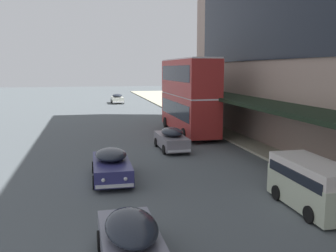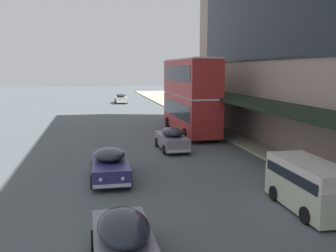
{
  "view_description": "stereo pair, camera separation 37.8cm",
  "coord_description": "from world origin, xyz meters",
  "px_view_note": "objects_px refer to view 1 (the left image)",
  "views": [
    {
      "loc": [
        -4.75,
        -2.47,
        5.61
      ],
      "look_at": [
        0.37,
        20.87,
        1.95
      ],
      "focal_mm": 40.0,
      "sensor_mm": 36.0,
      "label": 1
    },
    {
      "loc": [
        -4.38,
        -2.55,
        5.61
      ],
      "look_at": [
        0.37,
        20.87,
        1.95
      ],
      "focal_mm": 40.0,
      "sensor_mm": 36.0,
      "label": 2
    }
  ],
  "objects_px": {
    "sedan_second_near": "(117,99)",
    "sedan_oncoming_front": "(132,245)",
    "sedan_trailing_mid": "(171,139)",
    "sedan_lead_mid": "(111,165)",
    "transit_bus_kerbside_front": "(188,94)",
    "vw_van": "(311,182)"
  },
  "relations": [
    {
      "from": "sedan_oncoming_front",
      "to": "transit_bus_kerbside_front",
      "type": "bearing_deg",
      "value": 70.73
    },
    {
      "from": "transit_bus_kerbside_front",
      "to": "vw_van",
      "type": "xyz_separation_m",
      "value": [
        0.11,
        -18.26,
        -2.38
      ]
    },
    {
      "from": "vw_van",
      "to": "sedan_trailing_mid",
      "type": "bearing_deg",
      "value": 104.27
    },
    {
      "from": "transit_bus_kerbside_front",
      "to": "sedan_oncoming_front",
      "type": "distance_m",
      "value": 22.97
    },
    {
      "from": "sedan_trailing_mid",
      "to": "sedan_oncoming_front",
      "type": "distance_m",
      "value": 15.9
    },
    {
      "from": "sedan_second_near",
      "to": "sedan_oncoming_front",
      "type": "distance_m",
      "value": 52.12
    },
    {
      "from": "sedan_second_near",
      "to": "sedan_lead_mid",
      "type": "distance_m",
      "value": 43.12
    },
    {
      "from": "sedan_oncoming_front",
      "to": "sedan_lead_mid",
      "type": "relative_size",
      "value": 1.07
    },
    {
      "from": "sedan_oncoming_front",
      "to": "sedan_lead_mid",
      "type": "xyz_separation_m",
      "value": [
        0.03,
        9.03,
        0.0
      ]
    },
    {
      "from": "transit_bus_kerbside_front",
      "to": "sedan_lead_mid",
      "type": "distance_m",
      "value": 14.83
    },
    {
      "from": "sedan_second_near",
      "to": "sedan_lead_mid",
      "type": "xyz_separation_m",
      "value": [
        -3.85,
        -42.95,
        -0.01
      ]
    },
    {
      "from": "transit_bus_kerbside_front",
      "to": "sedan_trailing_mid",
      "type": "xyz_separation_m",
      "value": [
        -2.93,
        -6.31,
        -2.7
      ]
    },
    {
      "from": "sedan_oncoming_front",
      "to": "vw_van",
      "type": "bearing_deg",
      "value": 23.17
    },
    {
      "from": "sedan_second_near",
      "to": "sedan_lead_mid",
      "type": "relative_size",
      "value": 0.95
    },
    {
      "from": "sedan_trailing_mid",
      "to": "sedan_lead_mid",
      "type": "distance_m",
      "value": 7.69
    },
    {
      "from": "transit_bus_kerbside_front",
      "to": "sedan_second_near",
      "type": "relative_size",
      "value": 2.34
    },
    {
      "from": "sedan_oncoming_front",
      "to": "sedan_lead_mid",
      "type": "bearing_deg",
      "value": 89.81
    },
    {
      "from": "transit_bus_kerbside_front",
      "to": "vw_van",
      "type": "height_order",
      "value": "transit_bus_kerbside_front"
    },
    {
      "from": "transit_bus_kerbside_front",
      "to": "sedan_second_near",
      "type": "xyz_separation_m",
      "value": [
        -3.64,
        30.45,
        -2.71
      ]
    },
    {
      "from": "sedan_lead_mid",
      "to": "sedan_second_near",
      "type": "bearing_deg",
      "value": 84.87
    },
    {
      "from": "sedan_second_near",
      "to": "vw_van",
      "type": "bearing_deg",
      "value": -85.6
    },
    {
      "from": "sedan_trailing_mid",
      "to": "sedan_second_near",
      "type": "height_order",
      "value": "sedan_trailing_mid"
    }
  ]
}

